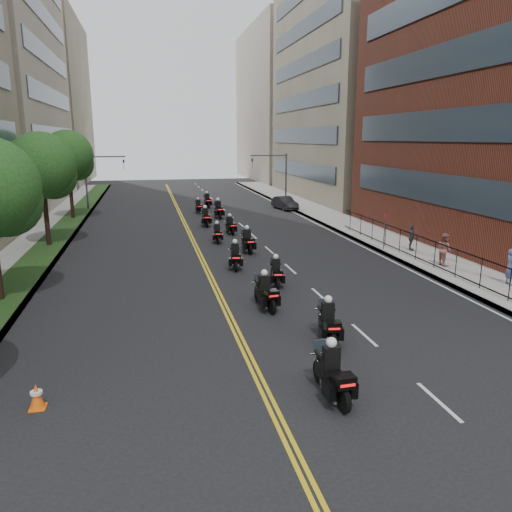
{
  "coord_description": "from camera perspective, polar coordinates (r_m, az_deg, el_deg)",
  "views": [
    {
      "loc": [
        -4.54,
        -11.31,
        7.23
      ],
      "look_at": [
        0.76,
        12.91,
        1.35
      ],
      "focal_mm": 35.0,
      "sensor_mm": 36.0,
      "label": 1
    }
  ],
  "objects": [
    {
      "name": "ground",
      "position": [
        14.17,
        8.59,
        -17.51
      ],
      "size": [
        160.0,
        160.0,
        0.0
      ],
      "primitive_type": "plane",
      "color": "black",
      "rests_on": "ground"
    },
    {
      "name": "sidewalk_right",
      "position": [
        40.54,
        11.98,
        2.88
      ],
      "size": [
        4.0,
        90.0,
        0.15
      ],
      "primitive_type": "cube",
      "color": "gray",
      "rests_on": "ground"
    },
    {
      "name": "sidewalk_left",
      "position": [
        37.75,
        -23.49,
        1.29
      ],
      "size": [
        4.0,
        90.0,
        0.15
      ],
      "primitive_type": "cube",
      "color": "gray",
      "rests_on": "ground"
    },
    {
      "name": "grass_strip",
      "position": [
        37.59,
        -22.31,
        1.5
      ],
      "size": [
        2.0,
        90.0,
        0.04
      ],
      "primitive_type": "cube",
      "color": "#1B3412",
      "rests_on": "sidewalk_left"
    },
    {
      "name": "building_right_tan",
      "position": [
        65.23,
        12.0,
        19.9
      ],
      "size": [
        15.11,
        28.0,
        30.0
      ],
      "color": "#7A6E59",
      "rests_on": "ground"
    },
    {
      "name": "building_right_far",
      "position": [
        93.21,
        4.09,
        16.85
      ],
      "size": [
        15.0,
        28.0,
        26.0
      ],
      "primitive_type": "cube",
      "color": "#A59885",
      "rests_on": "ground"
    },
    {
      "name": "building_left_far",
      "position": [
        91.18,
        -24.33,
        15.83
      ],
      "size": [
        16.0,
        28.0,
        26.0
      ],
      "primitive_type": "cube",
      "color": "#7A6E59",
      "rests_on": "ground"
    },
    {
      "name": "iron_fence",
      "position": [
        28.72,
        20.81,
        -0.28
      ],
      "size": [
        0.05,
        28.0,
        1.5
      ],
      "color": "black",
      "rests_on": "sidewalk_right"
    },
    {
      "name": "street_trees",
      "position": [
        30.69,
        -24.81,
        8.2
      ],
      "size": [
        4.4,
        38.4,
        7.98
      ],
      "color": "black",
      "rests_on": "ground"
    },
    {
      "name": "traffic_signal_right",
      "position": [
        55.25,
        2.49,
        9.66
      ],
      "size": [
        4.09,
        0.2,
        5.6
      ],
      "color": "#3F3F44",
      "rests_on": "ground"
    },
    {
      "name": "traffic_signal_left",
      "position": [
        53.66,
        -17.87,
        8.93
      ],
      "size": [
        4.09,
        0.2,
        5.6
      ],
      "color": "#3F3F44",
      "rests_on": "ground"
    },
    {
      "name": "motorcycle_0",
      "position": [
        14.63,
        8.74,
        -13.31
      ],
      "size": [
        0.58,
        2.43,
        1.79
      ],
      "rotation": [
        0.0,
        0.0,
        0.05
      ],
      "color": "black",
      "rests_on": "ground"
    },
    {
      "name": "motorcycle_1",
      "position": [
        18.41,
        8.26,
        -7.68
      ],
      "size": [
        0.71,
        2.31,
        1.71
      ],
      "rotation": [
        0.0,
        0.0,
        -0.14
      ],
      "color": "black",
      "rests_on": "ground"
    },
    {
      "name": "motorcycle_2",
      "position": [
        21.6,
        1.09,
        -4.32
      ],
      "size": [
        0.71,
        2.33,
        1.73
      ],
      "rotation": [
        0.0,
        0.0,
        0.13
      ],
      "color": "black",
      "rests_on": "ground"
    },
    {
      "name": "motorcycle_3",
      "position": [
        24.99,
        2.3,
        -1.99
      ],
      "size": [
        0.66,
        2.16,
        1.6
      ],
      "rotation": [
        0.0,
        0.0,
        -0.14
      ],
      "color": "black",
      "rests_on": "ground"
    },
    {
      "name": "motorcycle_4",
      "position": [
        28.22,
        -2.39,
        -0.13
      ],
      "size": [
        0.67,
        2.29,
        1.69
      ],
      "rotation": [
        0.0,
        0.0,
        -0.12
      ],
      "color": "black",
      "rests_on": "ground"
    },
    {
      "name": "motorcycle_5",
      "position": [
        32.25,
        -0.99,
        1.63
      ],
      "size": [
        0.55,
        2.37,
        1.75
      ],
      "rotation": [
        0.0,
        0.0,
        0.03
      ],
      "color": "black",
      "rests_on": "ground"
    },
    {
      "name": "motorcycle_6",
      "position": [
        35.43,
        -4.46,
        2.52
      ],
      "size": [
        0.52,
        2.09,
        1.54
      ],
      "rotation": [
        0.0,
        0.0,
        -0.06
      ],
      "color": "black",
      "rests_on": "ground"
    },
    {
      "name": "motorcycle_7",
      "position": [
        38.56,
        -2.96,
        3.45
      ],
      "size": [
        0.58,
        2.15,
        1.58
      ],
      "rotation": [
        0.0,
        0.0,
        0.09
      ],
      "color": "black",
      "rests_on": "ground"
    },
    {
      "name": "motorcycle_8",
      "position": [
        42.17,
        -5.79,
        4.35
      ],
      "size": [
        0.56,
        2.39,
        1.76
      ],
      "rotation": [
        0.0,
        0.0,
        0.03
      ],
      "color": "black",
      "rests_on": "ground"
    },
    {
      "name": "motorcycle_9",
      "position": [
        46.33,
        -4.33,
        5.25
      ],
      "size": [
        0.6,
        2.55,
        1.88
      ],
      "rotation": [
        0.0,
        0.0,
        0.04
      ],
      "color": "black",
      "rests_on": "ground"
    },
    {
      "name": "motorcycle_10",
      "position": [
        49.73,
        -6.6,
        5.59
      ],
      "size": [
        0.59,
        2.09,
        1.54
      ],
      "rotation": [
        0.0,
        0.0,
        0.1
      ],
      "color": "black",
      "rests_on": "ground"
    },
    {
      "name": "motorcycle_11",
      "position": [
        53.53,
        -5.59,
        6.26
      ],
      "size": [
        0.58,
        2.38,
        1.75
      ],
      "rotation": [
        0.0,
        0.0,
        0.05
      ],
      "color": "black",
      "rests_on": "ground"
    },
    {
      "name": "parked_sedan",
      "position": [
        52.12,
        3.3,
        6.08
      ],
      "size": [
        2.05,
        4.21,
        1.33
      ],
      "primitive_type": "imported",
      "rotation": [
        0.0,
        0.0,
        0.16
      ],
      "color": "black",
      "rests_on": "ground"
    },
    {
      "name": "pedestrian_a",
      "position": [
        27.57,
        27.1,
        -1.09
      ],
      "size": [
        0.51,
        0.71,
        1.82
      ],
      "primitive_type": "imported",
      "rotation": [
        0.0,
        0.0,
        1.46
      ],
      "color": "#475283",
      "rests_on": "sidewalk_right"
    },
    {
      "name": "pedestrian_b",
      "position": [
        30.27,
        20.74,
        0.72
      ],
      "size": [
        0.7,
        0.9,
        1.85
      ],
      "primitive_type": "imported",
      "rotation": [
        0.0,
        0.0,
        1.57
      ],
      "color": "#9A5C54",
      "rests_on": "sidewalk_right"
    },
    {
      "name": "pedestrian_c",
      "position": [
        33.62,
        17.34,
        1.99
      ],
      "size": [
        0.77,
        1.04,
        1.64
      ],
      "primitive_type": "imported",
      "rotation": [
        0.0,
        0.0,
        1.14
      ],
      "color": "#3A3B41",
      "rests_on": "sidewalk_right"
    },
    {
      "name": "traffic_cone",
      "position": [
        15.36,
        -23.78,
        -14.47
      ],
      "size": [
        0.44,
        0.44,
        0.73
      ],
      "color": "#FF5F0D",
      "rests_on": "ground"
    }
  ]
}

